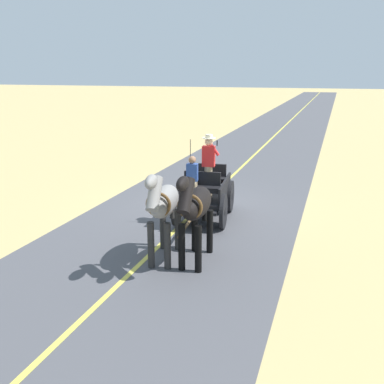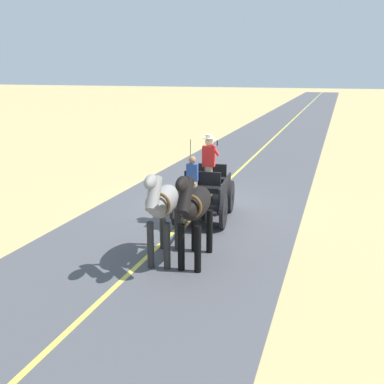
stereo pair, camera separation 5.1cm
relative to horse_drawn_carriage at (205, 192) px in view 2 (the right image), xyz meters
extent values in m
plane|color=tan|center=(0.46, -0.96, -0.82)|extent=(200.00, 200.00, 0.00)
cube|color=#4C4C51|center=(0.46, -0.96, -0.81)|extent=(6.30, 160.00, 0.01)
cube|color=#DBCC4C|center=(0.46, -0.96, -0.81)|extent=(0.12, 160.00, 0.00)
cube|color=black|center=(0.01, -0.08, -0.16)|extent=(1.43, 2.32, 0.12)
cube|color=black|center=(-0.55, -0.14, 0.12)|extent=(0.28, 2.08, 0.44)
cube|color=black|center=(0.58, -0.02, 0.12)|extent=(0.28, 2.08, 0.44)
cube|color=black|center=(-0.12, 1.13, -0.26)|extent=(1.10, 0.35, 0.08)
cube|color=black|center=(0.14, -1.28, -0.34)|extent=(0.74, 0.28, 0.06)
cube|color=black|center=(-0.05, 0.52, 0.22)|extent=(1.05, 0.47, 0.14)
cube|color=black|center=(-0.03, 0.34, 0.44)|extent=(1.02, 0.19, 0.44)
cube|color=black|center=(0.07, -0.58, 0.22)|extent=(1.05, 0.47, 0.14)
cube|color=black|center=(0.08, -0.75, 0.44)|extent=(1.02, 0.19, 0.44)
cylinder|color=black|center=(-0.72, 0.61, -0.34)|extent=(0.20, 0.97, 0.96)
cylinder|color=black|center=(-0.72, 0.61, -0.34)|extent=(0.14, 0.22, 0.21)
cylinder|color=black|center=(0.58, 0.75, -0.34)|extent=(0.20, 0.97, 0.96)
cylinder|color=black|center=(0.58, 0.75, -0.34)|extent=(0.14, 0.22, 0.21)
cylinder|color=black|center=(-0.55, -0.92, -0.34)|extent=(0.20, 0.97, 0.96)
cylinder|color=black|center=(-0.55, -0.92, -0.34)|extent=(0.14, 0.22, 0.21)
cylinder|color=black|center=(0.74, -0.78, -0.34)|extent=(0.20, 0.97, 0.96)
cylinder|color=black|center=(0.74, -0.78, -0.34)|extent=(0.14, 0.22, 0.21)
cylinder|color=brown|center=(-0.22, 2.10, -0.21)|extent=(0.28, 2.00, 0.07)
cylinder|color=black|center=(0.25, 0.55, 0.92)|extent=(0.02, 0.02, 1.30)
cylinder|color=#998466|center=(-0.17, 0.23, 0.35)|extent=(0.22, 0.22, 0.90)
cube|color=red|center=(-0.17, 0.23, 1.08)|extent=(0.36, 0.26, 0.56)
sphere|color=beige|center=(-0.17, 0.23, 1.48)|extent=(0.22, 0.22, 0.22)
cylinder|color=beige|center=(-0.17, 0.23, 1.58)|extent=(0.36, 0.36, 0.01)
cylinder|color=beige|center=(-0.17, 0.23, 1.63)|extent=(0.20, 0.20, 0.10)
cylinder|color=red|center=(-0.36, 0.25, 1.26)|extent=(0.27, 0.11, 0.32)
cube|color=black|center=(-0.42, 0.26, 1.46)|extent=(0.03, 0.07, 0.14)
cube|color=#998466|center=(0.18, 0.66, 0.36)|extent=(0.31, 0.35, 0.14)
cube|color=#2D4C99|center=(0.20, 0.55, 0.67)|extent=(0.32, 0.23, 0.48)
sphere|color=#9E7051|center=(0.20, 0.55, 1.02)|extent=(0.20, 0.20, 0.20)
ellipsoid|color=black|center=(-0.67, 2.86, 0.55)|extent=(0.65, 1.59, 0.64)
cylinder|color=black|center=(-0.88, 3.40, -0.29)|extent=(0.15, 0.15, 1.05)
cylinder|color=black|center=(-0.52, 3.42, -0.29)|extent=(0.15, 0.15, 1.05)
cylinder|color=black|center=(-0.82, 2.31, -0.29)|extent=(0.15, 0.15, 1.05)
cylinder|color=black|center=(-0.46, 2.33, -0.29)|extent=(0.15, 0.15, 1.05)
cylinder|color=black|center=(-0.72, 3.70, 0.95)|extent=(0.30, 0.66, 0.73)
ellipsoid|color=black|center=(-0.73, 3.92, 1.26)|extent=(0.25, 0.55, 0.28)
cube|color=black|center=(-0.72, 3.68, 0.99)|extent=(0.09, 0.50, 0.56)
cylinder|color=black|center=(-0.63, 2.12, 0.25)|extent=(0.11, 0.11, 0.70)
torus|color=brown|center=(-0.70, 3.41, 0.63)|extent=(0.55, 0.10, 0.55)
ellipsoid|color=gray|center=(0.05, 2.94, 0.55)|extent=(0.78, 1.62, 0.64)
cylinder|color=#272726|center=(-0.21, 3.45, -0.29)|extent=(0.15, 0.15, 1.05)
cylinder|color=#272726|center=(0.15, 3.51, -0.29)|extent=(0.15, 0.15, 1.05)
cylinder|color=#272726|center=(-0.05, 2.37, -0.29)|extent=(0.15, 0.15, 1.05)
cylinder|color=#272726|center=(0.31, 2.42, -0.29)|extent=(0.15, 0.15, 1.05)
cylinder|color=gray|center=(-0.07, 3.77, 0.95)|extent=(0.35, 0.68, 0.73)
ellipsoid|color=gray|center=(-0.10, 3.99, 1.26)|extent=(0.30, 0.57, 0.28)
cube|color=#272726|center=(-0.07, 3.75, 0.99)|extent=(0.13, 0.51, 0.56)
cylinder|color=#272726|center=(0.16, 2.21, 0.25)|extent=(0.11, 0.11, 0.70)
torus|color=brown|center=(-0.03, 3.48, 0.63)|extent=(0.55, 0.15, 0.55)
camera|label=1|loc=(-3.47, 11.60, 3.35)|focal=41.08mm
camera|label=2|loc=(-3.52, 11.58, 3.35)|focal=41.08mm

